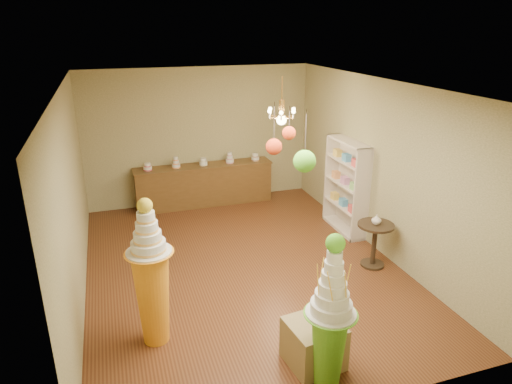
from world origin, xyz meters
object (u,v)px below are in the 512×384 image
object	(u,v)px
pedestal_orange	(152,286)
round_table	(375,239)
pedestal_green	(330,329)
sideboard	(204,184)

from	to	relation	value
pedestal_orange	round_table	size ratio (longest dim) A/B	2.49
pedestal_green	sideboard	size ratio (longest dim) A/B	0.62
pedestal_green	sideboard	xyz separation A→B (m)	(-0.15, 5.82, -0.25)
pedestal_green	round_table	bearing A→B (deg)	48.41
pedestal_green	pedestal_orange	bearing A→B (deg)	141.85
pedestal_orange	sideboard	world-z (taller)	pedestal_orange
sideboard	round_table	xyz separation A→B (m)	(2.10, -3.63, 0.01)
pedestal_orange	sideboard	xyz separation A→B (m)	(1.59, 4.45, -0.32)
sideboard	round_table	size ratio (longest dim) A/B	3.85
round_table	sideboard	bearing A→B (deg)	120.07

